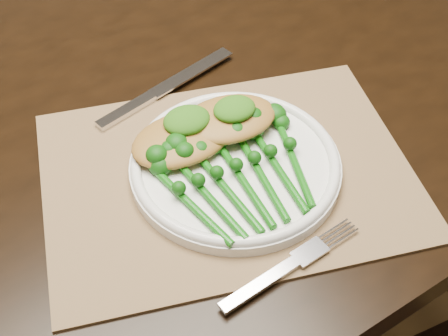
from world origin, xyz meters
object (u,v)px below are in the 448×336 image
placemat (227,174)px  chicken_fillet_left (182,139)px  dinner_plate (235,164)px  dining_table (161,244)px  broccolini_bundle (244,183)px

placemat → chicken_fillet_left: bearing=136.3°
dinner_plate → chicken_fillet_left: size_ratio=1.96×
dining_table → placemat: 0.43m
dining_table → placemat: (0.03, -0.20, 0.37)m
broccolini_bundle → dinner_plate: bearing=76.1°
dining_table → broccolini_bundle: 0.47m
placemat → dinner_plate: (0.01, -0.00, 0.01)m
dinner_plate → chicken_fillet_left: bearing=129.3°
chicken_fillet_left → placemat: bearing=-60.8°
dinner_plate → chicken_fillet_left: 0.07m
dinner_plate → placemat: bearing=173.7°
dinner_plate → chicken_fillet_left: (-0.04, 0.05, 0.02)m
placemat → dining_table: bearing=110.5°
dinner_plate → broccolini_bundle: size_ratio=1.40×
dining_table → chicken_fillet_left: 0.43m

